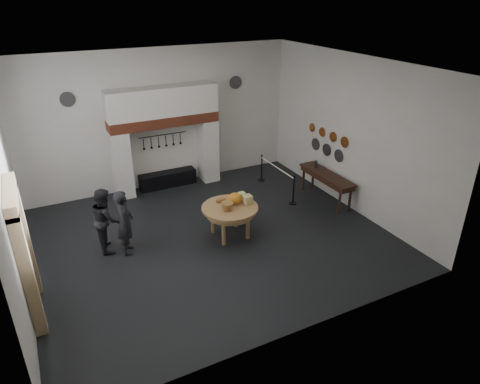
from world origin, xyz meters
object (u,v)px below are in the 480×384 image
work_table (230,208)px  side_table (327,175)px  iron_range (168,179)px  visitor_near (125,222)px  barrier_post_near (294,191)px  visitor_far (106,219)px  barrier_post_far (262,168)px

work_table → side_table: 3.65m
iron_range → visitor_near: bearing=-122.5°
visitor_near → barrier_post_near: visitor_near is taller
work_table → side_table: bearing=9.1°
work_table → visitor_far: visitor_far is taller
work_table → visitor_near: size_ratio=0.88×
barrier_post_near → iron_range: bearing=135.2°
visitor_near → side_table: (6.27, 0.13, 0.01)m
iron_range → visitor_near: 4.09m
barrier_post_near → barrier_post_far: bearing=90.0°
side_table → barrier_post_far: bearing=114.9°
work_table → visitor_far: 3.18m
visitor_far → side_table: 6.68m
visitor_far → visitor_near: bearing=-132.8°
iron_range → barrier_post_far: size_ratio=2.11×
iron_range → visitor_near: visitor_near is taller
side_table → barrier_post_near: bearing=167.0°
iron_range → barrier_post_near: (3.06, -3.04, 0.20)m
visitor_near → visitor_far: 0.57m
side_table → barrier_post_far: size_ratio=2.44×
work_table → barrier_post_far: (2.57, 2.82, -0.39)m
work_table → barrier_post_far: 3.83m
visitor_far → iron_range: bearing=-38.3°
side_table → barrier_post_far: same height
iron_range → work_table: size_ratio=1.27×
visitor_far → barrier_post_far: 5.98m
side_table → barrier_post_near: size_ratio=2.44×
iron_range → side_table: bearing=-38.7°
visitor_near → visitor_far: size_ratio=1.02×
visitor_far → side_table: bearing=-90.1°
work_table → barrier_post_far: barrier_post_far is taller
work_table → visitor_near: 2.70m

